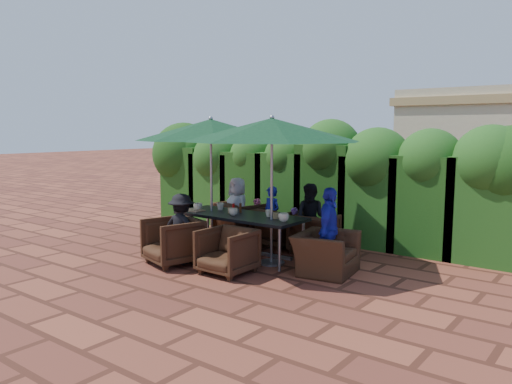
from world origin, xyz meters
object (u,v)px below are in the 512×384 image
Objects in this scene: chair_far_right at (314,231)px; chair_end_right at (326,246)px; dining_table at (240,218)px; umbrella_left at (211,130)px; chair_far_left at (240,219)px; umbrella_right at (272,130)px; chair_near_right at (227,249)px; chair_far_mid at (278,225)px; chair_near_left at (173,239)px.

chair_end_right is (0.81, -1.02, 0.03)m from chair_far_right.
umbrella_left is at bearing -178.50° from dining_table.
chair_far_right is at bearing -164.50° from chair_far_left.
umbrella_right is 3.40× the size of chair_far_left.
umbrella_left is 2.61m from chair_far_right.
chair_far_left is 2.31m from chair_near_right.
chair_far_right is (1.55, 1.04, -1.82)m from umbrella_left.
umbrella_left is 2.22m from chair_far_mid.
chair_near_right is (-0.39, -1.98, 0.00)m from chair_far_right.
chair_near_left is (-1.47, -2.10, 0.03)m from chair_far_right.
chair_far_left is at bearing -3.85° from chair_far_right.
umbrella_left is at bearing 141.71° from chair_near_right.
chair_far_left is at bearing 97.88° from umbrella_left.
chair_near_right is at bearing -61.43° from dining_table.
dining_table is at bearing 42.61° from chair_far_right.
chair_far_mid is 1.04× the size of chair_far_right.
chair_far_right is (0.82, -0.02, -0.02)m from chair_far_mid.
dining_table is at bearing 1.50° from umbrella_left.
chair_far_left is 1.07× the size of chair_far_mid.
chair_near_left is at bearing 109.60° from chair_far_left.
umbrella_right is 2.13m from chair_far_right.
chair_far_left is 1.69m from chair_far_right.
umbrella_right is 3.65× the size of chair_far_mid.
umbrella_right is at bearing 159.32° from chair_far_left.
chair_end_right is at bearing 152.96° from chair_far_mid.
umbrella_left is 0.91× the size of umbrella_right.
umbrella_right is 3.80× the size of chair_far_right.
chair_far_mid is 1.04× the size of chair_near_right.
chair_end_right reaches higher than chair_far_mid.
dining_table is 0.81× the size of umbrella_right.
chair_near_left is (-0.64, -2.12, 0.02)m from chair_far_mid.
umbrella_left is 3.18× the size of chair_near_left.
chair_far_mid reaches higher than chair_near_right.
chair_end_right is at bearing 0.62° from umbrella_left.
chair_far_right is at bearing 33.89° from umbrella_left.
umbrella_left is 3.09× the size of chair_far_left.
chair_far_right is at bearing 48.64° from dining_table.
chair_far_right is 0.92× the size of chair_near_left.
chair_far_left is at bearing 124.61° from chair_near_right.
dining_table is at bearing 142.55° from chair_far_left.
umbrella_right is 2.04m from chair_near_right.
umbrella_right is 2.05m from chair_end_right.
chair_far_right is 2.56m from chair_near_left.
umbrella_left is 3.45× the size of chair_near_right.
umbrella_right is (0.72, -0.06, 1.54)m from dining_table.
umbrella_left is 2.03m from chair_far_left.
chair_end_right is at bearing 39.00° from chair_near_right.
umbrella_right reaches higher than chair_far_mid.
chair_far_left reaches higher than chair_near_right.
chair_end_right is at bearing 3.69° from umbrella_right.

